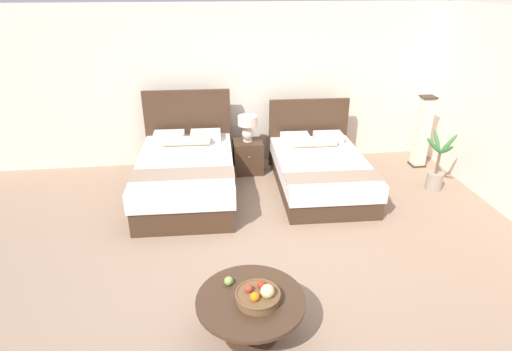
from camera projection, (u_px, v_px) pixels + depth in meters
The scene contains 11 objects.
ground_plane at pixel (270, 250), 5.09m from camera, with size 10.36×9.34×0.02m, color #947760.
wall_back at pixel (245, 86), 7.10m from camera, with size 10.36×0.12×2.63m, color beige.
bed_near_window at pixel (187, 174), 6.23m from camera, with size 1.44×2.22×1.35m.
bed_near_corner at pixel (320, 170), 6.48m from camera, with size 1.39×2.10×1.15m.
nightstand at pixel (248, 157), 7.01m from camera, with size 0.47×0.45×0.54m.
table_lamp at pixel (248, 125), 6.80m from camera, with size 0.32×0.32×0.42m.
coffee_table at pixel (251, 307), 3.75m from camera, with size 0.97×0.97×0.41m.
fruit_bowl at pixel (259, 296), 3.65m from camera, with size 0.40×0.40×0.19m.
loose_apple at pixel (229, 281), 3.86m from camera, with size 0.08×0.08×0.08m.
floor_lamp_corner at pixel (422, 132), 7.11m from camera, with size 0.23×0.23×1.22m.
potted_palm at pixel (436, 172), 6.44m from camera, with size 0.49×0.53×0.90m.
Camera 1 is at (-0.69, -4.16, 2.97)m, focal length 29.65 mm.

